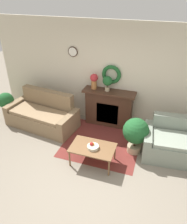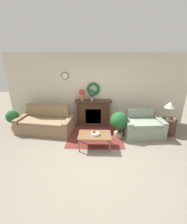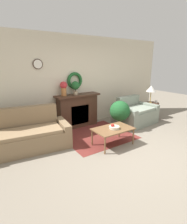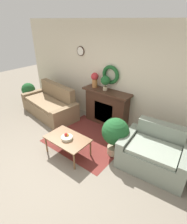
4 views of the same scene
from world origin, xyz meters
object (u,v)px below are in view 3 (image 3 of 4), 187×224
object	(u,v)px
coffee_table	(113,130)
fireplace	(78,110)
table_lamp	(151,89)
vase_on_mantel_left	(64,88)
couch_left	(26,136)
fruit_bowl	(114,127)
potted_plant_floor_by_loveseat	(120,112)
potted_plant_on_mantel	(75,86)
mug	(156,102)
loveseat_right	(135,114)
side_table_by_loveseat	(151,110)

from	to	relation	value
coffee_table	fireplace	bearing A→B (deg)	92.94
table_lamp	vase_on_mantel_left	size ratio (longest dim) A/B	1.50
couch_left	fruit_bowl	size ratio (longest dim) A/B	8.12
coffee_table	potted_plant_floor_by_loveseat	world-z (taller)	potted_plant_floor_by_loveseat
potted_plant_on_mantel	potted_plant_floor_by_loveseat	size ratio (longest dim) A/B	0.45
fireplace	mug	size ratio (longest dim) A/B	15.80
potted_plant_on_mantel	table_lamp	bearing A→B (deg)	-13.61
fruit_bowl	mug	distance (m)	2.77
couch_left	potted_plant_floor_by_loveseat	bearing A→B (deg)	0.58
loveseat_right	mug	world-z (taller)	loveseat_right
fireplace	coffee_table	distance (m)	1.60
fireplace	potted_plant_floor_by_loveseat	world-z (taller)	fireplace
potted_plant_on_mantel	couch_left	bearing A→B (deg)	-159.68
couch_left	vase_on_mantel_left	bearing A→B (deg)	34.11
loveseat_right	potted_plant_on_mantel	distance (m)	2.13
mug	potted_plant_on_mantel	xyz separation A→B (m)	(-2.79, 0.77, 0.67)
side_table_by_loveseat	potted_plant_floor_by_loveseat	bearing A→B (deg)	-171.95
mug	vase_on_mantel_left	xyz separation A→B (m)	(-3.15, 0.79, 0.65)
table_lamp	potted_plant_floor_by_loveseat	world-z (taller)	table_lamp
fireplace	potted_plant_on_mantel	distance (m)	0.75
potted_plant_on_mantel	loveseat_right	bearing A→B (deg)	-23.60
coffee_table	side_table_by_loveseat	xyz separation A→B (m)	(2.54, 0.90, -0.11)
fruit_bowl	vase_on_mantel_left	xyz separation A→B (m)	(-0.51, 1.62, 0.78)
loveseat_right	vase_on_mantel_left	bearing A→B (deg)	154.63
loveseat_right	potted_plant_on_mantel	size ratio (longest dim) A/B	3.44
mug	loveseat_right	bearing A→B (deg)	179.88
fireplace	potted_plant_on_mantel	world-z (taller)	potted_plant_on_mantel
loveseat_right	side_table_by_loveseat	world-z (taller)	loveseat_right
fruit_bowl	loveseat_right	bearing A→B (deg)	27.66
loveseat_right	coffee_table	distance (m)	1.80
table_lamp	potted_plant_on_mantel	bearing A→B (deg)	166.39
fruit_bowl	potted_plant_on_mantel	size ratio (longest dim) A/B	0.63
mug	potted_plant_on_mantel	bearing A→B (deg)	164.64
couch_left	loveseat_right	world-z (taller)	couch_left
vase_on_mantel_left	potted_plant_on_mantel	world-z (taller)	vase_on_mantel_left
side_table_by_loveseat	potted_plant_floor_by_loveseat	size ratio (longest dim) A/B	0.63
loveseat_right	table_lamp	size ratio (longest dim) A/B	2.24
fireplace	mug	distance (m)	2.84
mug	table_lamp	bearing A→B (deg)	141.84
vase_on_mantel_left	couch_left	bearing A→B (deg)	-153.76
couch_left	potted_plant_floor_by_loveseat	size ratio (longest dim) A/B	2.30
fruit_bowl	potted_plant_floor_by_loveseat	distance (m)	1.03
mug	side_table_by_loveseat	bearing A→B (deg)	142.13
side_table_by_loveseat	potted_plant_on_mantel	xyz separation A→B (m)	(-2.68, 0.68, 0.99)
potted_plant_on_mantel	vase_on_mantel_left	bearing A→B (deg)	176.86
coffee_table	potted_plant_on_mantel	size ratio (longest dim) A/B	2.39
fireplace	potted_plant_on_mantel	size ratio (longest dim) A/B	3.48
side_table_by_loveseat	potted_plant_on_mantel	size ratio (longest dim) A/B	1.39
coffee_table	table_lamp	bearing A→B (deg)	20.90
loveseat_right	table_lamp	bearing A→B (deg)	3.43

